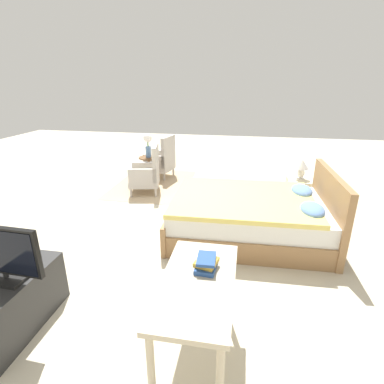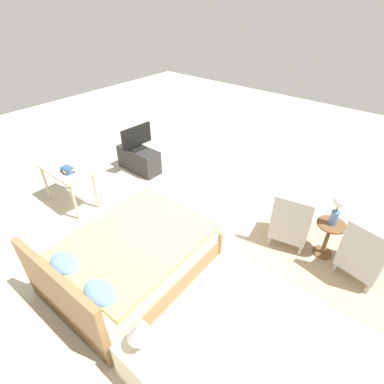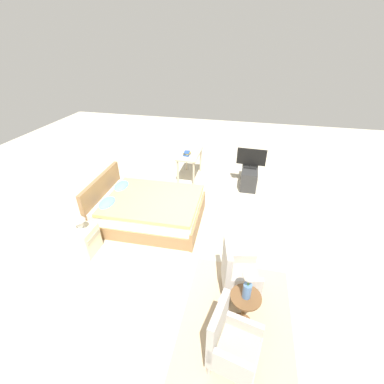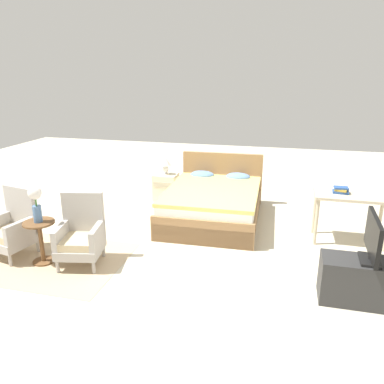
{
  "view_description": "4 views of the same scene",
  "coord_description": "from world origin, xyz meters",
  "px_view_note": "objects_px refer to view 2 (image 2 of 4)",
  "views": [
    {
      "loc": [
        3.89,
        0.97,
        2.06
      ],
      "look_at": [
        -0.01,
        0.27,
        0.57
      ],
      "focal_mm": 28.0,
      "sensor_mm": 36.0,
      "label": 1
    },
    {
      "loc": [
        -2.37,
        2.74,
        3.32
      ],
      "look_at": [
        -0.07,
        -0.04,
        0.83
      ],
      "focal_mm": 28.0,
      "sensor_mm": 36.0,
      "label": 2
    },
    {
      "loc": [
        -4.02,
        -0.76,
        3.4
      ],
      "look_at": [
        0.06,
        0.16,
        0.85
      ],
      "focal_mm": 24.0,
      "sensor_mm": 36.0,
      "label": 3
    },
    {
      "loc": [
        1.17,
        -4.82,
        2.41
      ],
      "look_at": [
        -0.04,
        -0.0,
        0.82
      ],
      "focal_mm": 35.0,
      "sensor_mm": 36.0,
      "label": 4
    }
  ],
  "objects_px": {
    "bed": "(130,259)",
    "side_table": "(328,235)",
    "flower_vase": "(338,207)",
    "nightstand": "(144,361)",
    "book_stack": "(67,170)",
    "tv_stand": "(139,160)",
    "vanity_desk": "(67,174)",
    "armchair_by_window_left": "(364,256)",
    "armchair_by_window_right": "(291,224)",
    "table_lamp": "(139,334)",
    "tv_flatscreen": "(137,138)"
  },
  "relations": [
    {
      "from": "flower_vase",
      "to": "tv_flatscreen",
      "type": "height_order",
      "value": "flower_vase"
    },
    {
      "from": "armchair_by_window_left",
      "to": "tv_flatscreen",
      "type": "xyz_separation_m",
      "value": [
        4.49,
        -0.07,
        0.38
      ]
    },
    {
      "from": "flower_vase",
      "to": "side_table",
      "type": "bearing_deg",
      "value": 0.0
    },
    {
      "from": "armchair_by_window_left",
      "to": "armchair_by_window_right",
      "type": "relative_size",
      "value": 1.0
    },
    {
      "from": "side_table",
      "to": "book_stack",
      "type": "xyz_separation_m",
      "value": [
        3.85,
        1.71,
        0.42
      ]
    },
    {
      "from": "armchair_by_window_left",
      "to": "tv_stand",
      "type": "bearing_deg",
      "value": -0.87
    },
    {
      "from": "flower_vase",
      "to": "vanity_desk",
      "type": "height_order",
      "value": "flower_vase"
    },
    {
      "from": "flower_vase",
      "to": "nightstand",
      "type": "height_order",
      "value": "flower_vase"
    },
    {
      "from": "table_lamp",
      "to": "vanity_desk",
      "type": "height_order",
      "value": "table_lamp"
    },
    {
      "from": "tv_stand",
      "to": "vanity_desk",
      "type": "distance_m",
      "value": 1.65
    },
    {
      "from": "bed",
      "to": "armchair_by_window_right",
      "type": "xyz_separation_m",
      "value": [
        -1.39,
        -1.96,
        0.08
      ]
    },
    {
      "from": "bed",
      "to": "tv_flatscreen",
      "type": "xyz_separation_m",
      "value": [
        2.07,
        -2.03,
        0.46
      ]
    },
    {
      "from": "side_table",
      "to": "vanity_desk",
      "type": "xyz_separation_m",
      "value": [
        4.0,
        1.67,
        0.26
      ]
    },
    {
      "from": "armchair_by_window_left",
      "to": "flower_vase",
      "type": "distance_m",
      "value": 0.72
    },
    {
      "from": "vanity_desk",
      "to": "armchair_by_window_right",
      "type": "bearing_deg",
      "value": -156.21
    },
    {
      "from": "side_table",
      "to": "tv_stand",
      "type": "height_order",
      "value": "side_table"
    },
    {
      "from": "bed",
      "to": "side_table",
      "type": "bearing_deg",
      "value": -132.33
    },
    {
      "from": "side_table",
      "to": "book_stack",
      "type": "bearing_deg",
      "value": 23.91
    },
    {
      "from": "bed",
      "to": "armchair_by_window_left",
      "type": "xyz_separation_m",
      "value": [
        -2.41,
        -1.96,
        0.08
      ]
    },
    {
      "from": "flower_vase",
      "to": "vanity_desk",
      "type": "relative_size",
      "value": 0.46
    },
    {
      "from": "table_lamp",
      "to": "tv_stand",
      "type": "distance_m",
      "value": 4.27
    },
    {
      "from": "armchair_by_window_left",
      "to": "book_stack",
      "type": "xyz_separation_m",
      "value": [
        4.36,
        1.58,
        0.4
      ]
    },
    {
      "from": "armchair_by_window_left",
      "to": "vanity_desk",
      "type": "bearing_deg",
      "value": 18.8
    },
    {
      "from": "armchair_by_window_left",
      "to": "table_lamp",
      "type": "xyz_separation_m",
      "value": [
        1.3,
        2.74,
        0.36
      ]
    },
    {
      "from": "side_table",
      "to": "bed",
      "type": "bearing_deg",
      "value": 47.67
    },
    {
      "from": "bed",
      "to": "tv_flatscreen",
      "type": "bearing_deg",
      "value": -44.32
    },
    {
      "from": "book_stack",
      "to": "table_lamp",
      "type": "bearing_deg",
      "value": 159.21
    },
    {
      "from": "armchair_by_window_left",
      "to": "armchair_by_window_right",
      "type": "distance_m",
      "value": 1.03
    },
    {
      "from": "armchair_by_window_left",
      "to": "book_stack",
      "type": "distance_m",
      "value": 4.66
    },
    {
      "from": "flower_vase",
      "to": "bed",
      "type": "bearing_deg",
      "value": 47.67
    },
    {
      "from": "bed",
      "to": "armchair_by_window_right",
      "type": "relative_size",
      "value": 2.35
    },
    {
      "from": "flower_vase",
      "to": "nightstand",
      "type": "xyz_separation_m",
      "value": [
        0.79,
        2.87,
        -0.61
      ]
    },
    {
      "from": "nightstand",
      "to": "table_lamp",
      "type": "relative_size",
      "value": 1.59
    },
    {
      "from": "armchair_by_window_right",
      "to": "nightstand",
      "type": "height_order",
      "value": "armchair_by_window_right"
    },
    {
      "from": "tv_flatscreen",
      "to": "flower_vase",
      "type": "bearing_deg",
      "value": -179.14
    },
    {
      "from": "armchair_by_window_left",
      "to": "nightstand",
      "type": "height_order",
      "value": "armchair_by_window_left"
    },
    {
      "from": "vanity_desk",
      "to": "nightstand",
      "type": "bearing_deg",
      "value": 159.5
    },
    {
      "from": "armchair_by_window_right",
      "to": "side_table",
      "type": "relative_size",
      "value": 1.59
    },
    {
      "from": "armchair_by_window_right",
      "to": "tv_stand",
      "type": "bearing_deg",
      "value": -1.13
    },
    {
      "from": "tv_flatscreen",
      "to": "book_stack",
      "type": "xyz_separation_m",
      "value": [
        -0.13,
        1.65,
        0.02
      ]
    },
    {
      "from": "armchair_by_window_right",
      "to": "side_table",
      "type": "height_order",
      "value": "armchair_by_window_right"
    },
    {
      "from": "tv_flatscreen",
      "to": "vanity_desk",
      "type": "distance_m",
      "value": 1.61
    },
    {
      "from": "tv_stand",
      "to": "bed",
      "type": "bearing_deg",
      "value": 135.65
    },
    {
      "from": "armchair_by_window_left",
      "to": "armchair_by_window_right",
      "type": "bearing_deg",
      "value": 0.0
    },
    {
      "from": "book_stack",
      "to": "side_table",
      "type": "bearing_deg",
      "value": -156.09
    },
    {
      "from": "flower_vase",
      "to": "table_lamp",
      "type": "relative_size",
      "value": 1.45
    },
    {
      "from": "armchair_by_window_left",
      "to": "side_table",
      "type": "distance_m",
      "value": 0.53
    },
    {
      "from": "tv_stand",
      "to": "tv_flatscreen",
      "type": "relative_size",
      "value": 1.32
    },
    {
      "from": "nightstand",
      "to": "tv_flatscreen",
      "type": "relative_size",
      "value": 0.72
    },
    {
      "from": "nightstand",
      "to": "book_stack",
      "type": "xyz_separation_m",
      "value": [
        3.06,
        -1.16,
        0.52
      ]
    }
  ]
}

